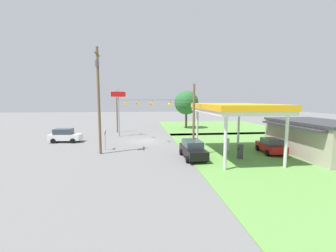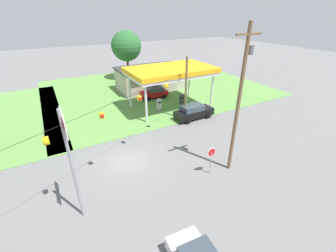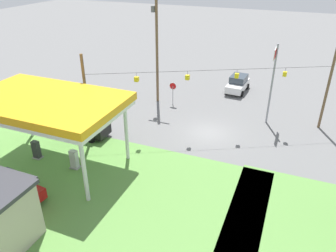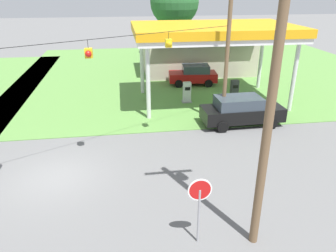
{
  "view_description": "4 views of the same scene",
  "coord_description": "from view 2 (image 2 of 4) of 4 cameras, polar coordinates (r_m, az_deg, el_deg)",
  "views": [
    {
      "loc": [
        32.5,
        -0.4,
        5.99
      ],
      "look_at": [
        5.2,
        2.74,
        2.76
      ],
      "focal_mm": 24.0,
      "sensor_mm": 36.0,
      "label": 1
    },
    {
      "loc": [
        -4.79,
        -16.18,
        12.12
      ],
      "look_at": [
        4.51,
        0.64,
        2.2
      ],
      "focal_mm": 24.0,
      "sensor_mm": 36.0,
      "label": 2
    },
    {
      "loc": [
        -6.51,
        25.75,
        14.45
      ],
      "look_at": [
        2.39,
        4.0,
        2.17
      ],
      "focal_mm": 35.0,
      "sensor_mm": 36.0,
      "label": 3
    },
    {
      "loc": [
        3.17,
        -13.32,
        8.1
      ],
      "look_at": [
        5.34,
        1.45,
        1.61
      ],
      "focal_mm": 35.0,
      "sensor_mm": 36.0,
      "label": 4
    }
  ],
  "objects": [
    {
      "name": "gas_station_store",
      "position": [
        39.12,
        -4.67,
        12.03
      ],
      "size": [
        10.64,
        6.81,
        3.74
      ],
      "color": "#B2A893",
      "rests_on": "ground"
    },
    {
      "name": "fuel_pump_near",
      "position": [
        30.64,
        -2.27,
        5.45
      ],
      "size": [
        0.71,
        0.56,
        1.55
      ],
      "color": "gray",
      "rests_on": "ground"
    },
    {
      "name": "stop_sign_roadside",
      "position": [
        18.43,
        10.95,
        -7.3
      ],
      "size": [
        0.8,
        0.08,
        2.5
      ],
      "rotation": [
        0.0,
        0.0,
        3.14
      ],
      "color": "#99999E",
      "rests_on": "ground"
    },
    {
      "name": "fuel_pump_far",
      "position": [
        32.3,
        3.5,
        6.6
      ],
      "size": [
        0.71,
        0.56,
        1.55
      ],
      "color": "gray",
      "rests_on": "ground"
    },
    {
      "name": "utility_pole_main",
      "position": [
        17.44,
        17.74,
        6.88
      ],
      "size": [
        2.2,
        0.44,
        11.57
      ],
      "color": "brown",
      "rests_on": "ground"
    },
    {
      "name": "signal_span_gantry",
      "position": [
        18.64,
        -11.23,
        1.55
      ],
      "size": [
        18.89,
        10.24,
        7.64
      ],
      "color": "brown",
      "rests_on": "ground"
    },
    {
      "name": "stop_sign_overhead",
      "position": [
        13.71,
        -24.05,
        -4.46
      ],
      "size": [
        0.22,
        2.49,
        7.65
      ],
      "color": "gray",
      "rests_on": "ground"
    },
    {
      "name": "gas_station_canopy",
      "position": [
        30.14,
        0.73,
        13.7
      ],
      "size": [
        11.16,
        6.89,
        5.54
      ],
      "color": "silver",
      "rests_on": "ground"
    },
    {
      "name": "grass_verge_station_corner",
      "position": [
        40.08,
        -3.24,
        9.67
      ],
      "size": [
        36.0,
        28.0,
        0.04
      ],
      "primitive_type": "cube",
      "color": "#5B8E42",
      "rests_on": "ground"
    },
    {
      "name": "car_at_pumps_rear",
      "position": [
        35.05,
        -3.49,
        8.55
      ],
      "size": [
        4.24,
        2.41,
        1.72
      ],
      "rotation": [
        0.0,
        0.0,
        3.04
      ],
      "color": "#AD1414",
      "rests_on": "ground"
    },
    {
      "name": "tree_behind_station",
      "position": [
        45.13,
        -10.53,
        19.33
      ],
      "size": [
        5.58,
        5.58,
        9.01
      ],
      "color": "#4C3828",
      "rests_on": "ground"
    },
    {
      "name": "ground_plane",
      "position": [
        20.78,
        -10.2,
        -8.9
      ],
      "size": [
        160.0,
        160.0,
        0.0
      ],
      "primitive_type": "plane",
      "color": "slate"
    },
    {
      "name": "car_at_pumps_front",
      "position": [
        28.13,
        6.49,
        3.68
      ],
      "size": [
        5.04,
        2.21,
        1.82
      ],
      "rotation": [
        0.0,
        0.0,
        0.03
      ],
      "color": "black",
      "rests_on": "ground"
    }
  ]
}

